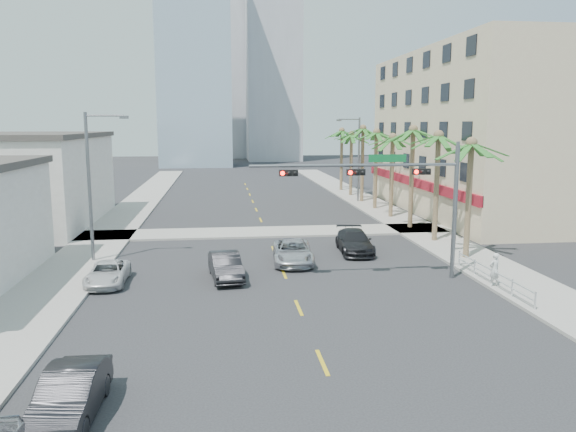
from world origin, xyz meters
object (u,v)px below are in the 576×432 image
object	(u,v)px
traffic_signal_mast	(398,187)
car_parked_far	(108,273)
car_lane_right	(354,242)
pedestrian	(494,269)
car_parked_mid	(70,395)
car_lane_center	(293,252)
car_lane_left	(226,266)

from	to	relation	value
traffic_signal_mast	car_parked_far	bearing A→B (deg)	175.97
traffic_signal_mast	car_lane_right	bearing A→B (deg)	95.15
pedestrian	car_parked_mid	bearing A→B (deg)	12.18
car_lane_center	car_lane_right	bearing A→B (deg)	32.21
car_lane_left	pedestrian	bearing A→B (deg)	-21.16
traffic_signal_mast	car_lane_right	size ratio (longest dim) A/B	2.21
car_parked_far	car_lane_left	bearing A→B (deg)	1.66
car_parked_mid	traffic_signal_mast	bearing A→B (deg)	44.86
car_parked_far	pedestrian	size ratio (longest dim) A/B	2.44
car_parked_far	pedestrian	xyz separation A→B (m)	(19.70, -3.20, 0.43)
car_parked_mid	car_lane_center	world-z (taller)	car_parked_mid
car_parked_far	car_lane_right	bearing A→B (deg)	20.42
traffic_signal_mast	pedestrian	xyz separation A→B (m)	(4.52, -2.13, -4.05)
car_parked_far	car_lane_left	world-z (taller)	car_lane_left
car_lane_center	car_lane_right	xyz separation A→B (m)	(4.37, 2.34, 0.04)
car_parked_far	car_lane_center	distance (m)	10.74
car_parked_mid	car_lane_right	distance (m)	23.48
traffic_signal_mast	pedestrian	world-z (taller)	traffic_signal_mast
car_parked_mid	car_parked_far	xyz separation A→B (m)	(-1.60, 13.90, -0.13)
traffic_signal_mast	pedestrian	size ratio (longest dim) A/B	6.48
car_lane_right	car_parked_mid	bearing A→B (deg)	-119.78
car_parked_mid	car_parked_far	distance (m)	14.00
car_lane_center	car_parked_mid	bearing A→B (deg)	-112.53
car_parked_far	pedestrian	bearing A→B (deg)	-10.04
car_lane_right	pedestrian	size ratio (longest dim) A/B	2.92
car_lane_left	car_lane_center	xyz separation A→B (m)	(4.06, 3.06, -0.02)
traffic_signal_mast	car_lane_left	bearing A→B (deg)	171.59
car_parked_far	car_lane_right	size ratio (longest dim) A/B	0.84
car_lane_center	car_lane_right	distance (m)	4.95
car_parked_mid	car_lane_left	world-z (taller)	car_lane_left
car_lane_left	pedestrian	size ratio (longest dim) A/B	2.53
car_parked_far	car_lane_center	world-z (taller)	car_lane_center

